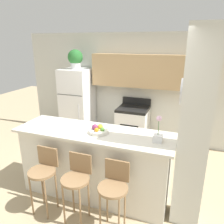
# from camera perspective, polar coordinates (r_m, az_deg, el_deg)

# --- Properties ---
(ground_plane) EXTENTS (14.00, 14.00, 0.00)m
(ground_plane) POSITION_cam_1_polar(r_m,az_deg,el_deg) (3.79, -4.43, -20.41)
(ground_plane) COLOR tan
(wall_back) EXTENTS (5.60, 0.38, 2.55)m
(wall_back) POSITION_cam_1_polar(r_m,az_deg,el_deg) (5.13, 7.14, 7.86)
(wall_back) COLOR silver
(wall_back) RESTS_ON ground_plane
(pillar_right) EXTENTS (0.38, 0.32, 2.55)m
(pillar_right) POSITION_cam_1_polar(r_m,az_deg,el_deg) (2.86, 20.54, -5.14)
(pillar_right) COLOR silver
(pillar_right) RESTS_ON ground_plane
(counter_bar) EXTENTS (2.37, 0.73, 1.09)m
(counter_bar) POSITION_cam_1_polar(r_m,az_deg,el_deg) (3.47, -4.65, -13.29)
(counter_bar) COLOR silver
(counter_bar) RESTS_ON ground_plane
(refrigerator) EXTENTS (0.68, 0.73, 1.73)m
(refrigerator) POSITION_cam_1_polar(r_m,az_deg,el_deg) (5.47, -8.95, 2.02)
(refrigerator) COLOR white
(refrigerator) RESTS_ON ground_plane
(stove_range) EXTENTS (0.69, 0.65, 1.07)m
(stove_range) POSITION_cam_1_polar(r_m,az_deg,el_deg) (5.14, 5.42, -3.66)
(stove_range) COLOR white
(stove_range) RESTS_ON ground_plane
(bar_stool_left) EXTENTS (0.37, 0.37, 0.95)m
(bar_stool_left) POSITION_cam_1_polar(r_m,az_deg,el_deg) (3.27, -17.41, -14.59)
(bar_stool_left) COLOR olive
(bar_stool_left) RESTS_ON ground_plane
(bar_stool_mid) EXTENTS (0.37, 0.37, 0.95)m
(bar_stool_mid) POSITION_cam_1_polar(r_m,az_deg,el_deg) (3.02, -9.20, -16.91)
(bar_stool_mid) COLOR olive
(bar_stool_mid) RESTS_ON ground_plane
(bar_stool_right) EXTENTS (0.37, 0.37, 0.95)m
(bar_stool_right) POSITION_cam_1_polar(r_m,az_deg,el_deg) (2.84, 0.50, -19.16)
(bar_stool_right) COLOR olive
(bar_stool_right) RESTS_ON ground_plane
(potted_plant_on_fridge) EXTENTS (0.35, 0.35, 0.44)m
(potted_plant_on_fridge) POSITION_cam_1_polar(r_m,az_deg,el_deg) (5.28, -9.55, 13.65)
(potted_plant_on_fridge) COLOR silver
(potted_plant_on_fridge) RESTS_ON refrigerator
(orchid_vase) EXTENTS (0.12, 0.12, 0.36)m
(orchid_vase) POSITION_cam_1_polar(r_m,az_deg,el_deg) (2.92, 11.92, -5.68)
(orchid_vase) COLOR white
(orchid_vase) RESTS_ON counter_bar
(fruit_bowl) EXTENTS (0.28, 0.28, 0.12)m
(fruit_bowl) POSITION_cam_1_polar(r_m,az_deg,el_deg) (3.15, -3.54, -4.80)
(fruit_bowl) COLOR silver
(fruit_bowl) RESTS_ON counter_bar
(trash_bin) EXTENTS (0.28, 0.28, 0.38)m
(trash_bin) POSITION_cam_1_polar(r_m,az_deg,el_deg) (5.25, -4.54, -6.38)
(trash_bin) COLOR #59595B
(trash_bin) RESTS_ON ground_plane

